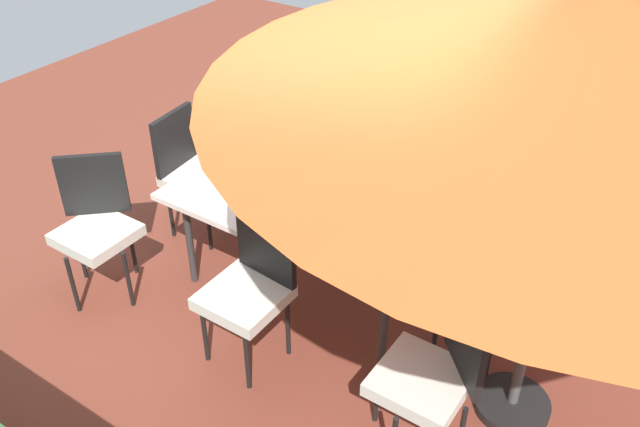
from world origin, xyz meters
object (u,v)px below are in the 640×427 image
object	(u,v)px
chair_west	(493,287)
chair_south	(373,171)
chair_north	(250,284)
chair_east	(193,168)
patio_umbrella	(597,47)
cup	(275,191)
laptop	(287,170)
chair_northeast	(96,222)
dining_table	(320,200)
chair_northwest	(434,371)
chair_southwest	(533,221)

from	to	relation	value
chair_west	chair_south	size ratio (longest dim) A/B	1.00
chair_north	chair_east	distance (m)	1.45
patio_umbrella	chair_west	distance (m)	1.69
patio_umbrella	cup	size ratio (longest dim) A/B	32.90
patio_umbrella	laptop	distance (m)	2.34
chair_south	chair_northeast	world-z (taller)	same
chair_south	dining_table	bearing A→B (deg)	93.36
dining_table	chair_northwest	bearing A→B (deg)	147.76
chair_east	cup	distance (m)	1.02
cup	laptop	bearing A→B (deg)	-70.10
chair_east	dining_table	bearing A→B (deg)	-96.83
chair_east	chair_west	bearing A→B (deg)	-95.91
chair_northwest	chair_north	world-z (taller)	same
chair_northwest	cup	size ratio (longest dim) A/B	9.81
chair_north	chair_northeast	xyz separation A→B (m)	(1.26, 0.08, 0.00)
patio_umbrella	chair_north	distance (m)	2.28
dining_table	chair_northwest	distance (m)	1.46
dining_table	chair_south	distance (m)	0.78
chair_west	cup	world-z (taller)	chair_west
chair_southwest	chair_north	bearing A→B (deg)	16.87
chair_north	laptop	size ratio (longest dim) A/B	2.49
patio_umbrella	chair_northwest	world-z (taller)	patio_umbrella
dining_table	chair_northeast	world-z (taller)	chair_northeast
dining_table	chair_northwest	size ratio (longest dim) A/B	1.88
chair_northwest	patio_umbrella	bearing A→B (deg)	103.07
chair_south	chair_southwest	bearing A→B (deg)	-177.02
dining_table	chair_east	world-z (taller)	chair_east
dining_table	chair_southwest	size ratio (longest dim) A/B	1.88
chair_east	chair_west	size ratio (longest dim) A/B	1.00
chair_east	chair_northeast	size ratio (longest dim) A/B	1.00
chair_north	laptop	bearing A→B (deg)	116.94
chair_south	laptop	bearing A→B (deg)	68.52
chair_west	patio_umbrella	bearing A→B (deg)	50.53
chair_west	chair_southwest	xyz separation A→B (m)	(0.04, -0.79, 0.00)
chair_west	chair_north	bearing A→B (deg)	-52.77
patio_umbrella	chair_east	world-z (taller)	patio_umbrella
cup	patio_umbrella	bearing A→B (deg)	176.87
chair_west	chair_northwest	bearing A→B (deg)	4.43
laptop	cup	distance (m)	0.29
chair_northwest	chair_northeast	bearing A→B (deg)	-132.15
chair_west	chair_northeast	world-z (taller)	same
patio_umbrella	cup	world-z (taller)	patio_umbrella
chair_west	chair_northeast	bearing A→B (deg)	-66.51
chair_northwest	laptop	bearing A→B (deg)	-162.65
patio_umbrella	chair_northeast	bearing A→B (deg)	11.36
chair_east	laptop	bearing A→B (deg)	-92.55
dining_table	laptop	world-z (taller)	laptop
chair_east	chair_northeast	world-z (taller)	same
chair_northeast	chair_northwest	bearing A→B (deg)	-40.91
chair_southwest	laptop	size ratio (longest dim) A/B	2.49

